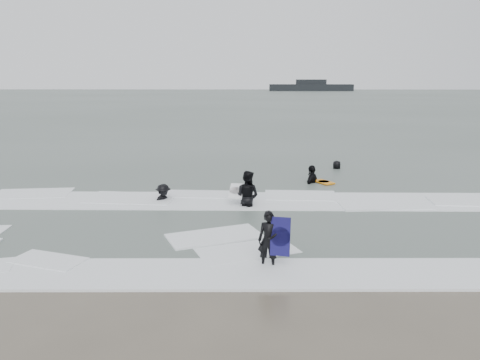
{
  "coord_description": "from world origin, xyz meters",
  "views": [
    {
      "loc": [
        0.24,
        -11.05,
        4.66
      ],
      "look_at": [
        0.0,
        5.0,
        1.1
      ],
      "focal_mm": 35.0,
      "sensor_mm": 36.0,
      "label": 1
    }
  ],
  "objects_px": {
    "surfer_wading": "(247,207)",
    "surfer_right_far": "(337,170)",
    "surfer_centre": "(268,267)",
    "surfer_breaker": "(164,202)",
    "vessel_horizon": "(311,87)",
    "surfer_right_near": "(312,183)"
  },
  "relations": [
    {
      "from": "surfer_wading",
      "to": "surfer_right_far",
      "type": "xyz_separation_m",
      "value": [
        4.58,
        7.07,
        0.0
      ]
    },
    {
      "from": "surfer_wading",
      "to": "surfer_right_far",
      "type": "distance_m",
      "value": 8.42
    },
    {
      "from": "surfer_wading",
      "to": "vessel_horizon",
      "type": "bearing_deg",
      "value": -71.63
    },
    {
      "from": "surfer_breaker",
      "to": "surfer_right_far",
      "type": "height_order",
      "value": "surfer_right_far"
    },
    {
      "from": "surfer_centre",
      "to": "vessel_horizon",
      "type": "height_order",
      "value": "vessel_horizon"
    },
    {
      "from": "surfer_centre",
      "to": "surfer_wading",
      "type": "xyz_separation_m",
      "value": [
        -0.53,
        5.52,
        0.0
      ]
    },
    {
      "from": "surfer_breaker",
      "to": "surfer_right_far",
      "type": "distance_m",
      "value": 10.08
    },
    {
      "from": "surfer_centre",
      "to": "surfer_breaker",
      "type": "xyz_separation_m",
      "value": [
        -3.71,
        6.16,
        0.0
      ]
    },
    {
      "from": "surfer_centre",
      "to": "vessel_horizon",
      "type": "relative_size",
      "value": 0.06
    },
    {
      "from": "surfer_right_far",
      "to": "vessel_horizon",
      "type": "height_order",
      "value": "vessel_horizon"
    },
    {
      "from": "surfer_centre",
      "to": "surfer_wading",
      "type": "distance_m",
      "value": 5.55
    },
    {
      "from": "vessel_horizon",
      "to": "surfer_right_far",
      "type": "bearing_deg",
      "value": -96.99
    },
    {
      "from": "surfer_right_near",
      "to": "surfer_right_far",
      "type": "height_order",
      "value": "surfer_right_near"
    },
    {
      "from": "surfer_wading",
      "to": "surfer_right_near",
      "type": "bearing_deg",
      "value": -99.62
    },
    {
      "from": "surfer_right_near",
      "to": "surfer_right_far",
      "type": "relative_size",
      "value": 1.22
    },
    {
      "from": "surfer_wading",
      "to": "surfer_right_far",
      "type": "bearing_deg",
      "value": -96.04
    },
    {
      "from": "surfer_centre",
      "to": "surfer_right_far",
      "type": "xyz_separation_m",
      "value": [
        4.05,
        12.6,
        0.0
      ]
    },
    {
      "from": "surfer_wading",
      "to": "surfer_right_near",
      "type": "height_order",
      "value": "surfer_right_near"
    },
    {
      "from": "vessel_horizon",
      "to": "surfer_right_near",
      "type": "bearing_deg",
      "value": -97.54
    },
    {
      "from": "surfer_wading",
      "to": "surfer_breaker",
      "type": "relative_size",
      "value": 1.23
    },
    {
      "from": "surfer_right_far",
      "to": "vessel_horizon",
      "type": "xyz_separation_m",
      "value": [
        16.11,
        131.41,
        1.36
      ]
    },
    {
      "from": "surfer_wading",
      "to": "surfer_breaker",
      "type": "distance_m",
      "value": 3.24
    }
  ]
}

